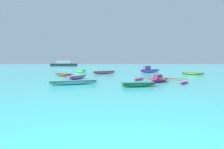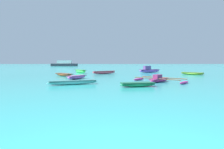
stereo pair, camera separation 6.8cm
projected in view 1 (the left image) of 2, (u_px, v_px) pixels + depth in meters
name	position (u px, v px, depth m)	size (l,w,h in m)	color
moored_boat_0	(64.00, 75.00, 23.08)	(2.64, 2.89, 0.31)	#954D26
moored_boat_1	(138.00, 84.00, 13.44)	(2.55, 1.09, 0.29)	#1C8C56
moored_boat_2	(159.00, 79.00, 16.50)	(4.22, 4.19, 0.63)	#D53692
moored_boat_3	(77.00, 77.00, 19.27)	(1.88, 2.51, 0.35)	#D06DD3
moored_boat_4	(104.00, 72.00, 26.86)	(3.27, 2.32, 0.41)	#E34B60
moored_boat_5	(149.00, 70.00, 30.24)	(3.62, 2.16, 1.02)	#9D5CD5
moored_boat_6	(80.00, 71.00, 28.97)	(2.06, 2.32, 0.48)	#4BE85F
moored_boat_7	(73.00, 82.00, 14.63)	(3.67, 1.65, 0.32)	#63C8C4
moored_boat_8	(192.00, 73.00, 25.37)	(2.65, 2.46, 0.30)	#77B42B
distant_ferry	(64.00, 64.00, 69.07)	(9.01, 1.98, 1.98)	#2D333D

